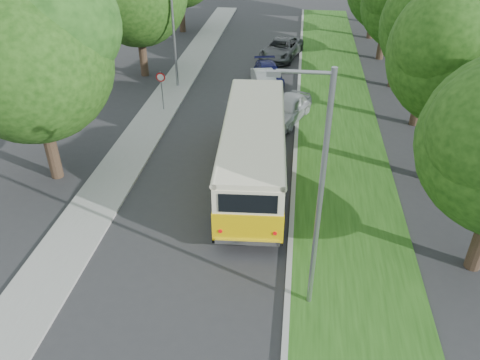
# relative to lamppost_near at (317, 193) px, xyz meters

# --- Properties ---
(ground) EXTENTS (120.00, 120.00, 0.00)m
(ground) POSITION_rel_lamppost_near_xyz_m (-4.21, 2.50, -4.37)
(ground) COLOR #2D2D2F
(ground) RESTS_ON ground
(curb) EXTENTS (0.20, 70.00, 0.15)m
(curb) POSITION_rel_lamppost_near_xyz_m (-0.61, 7.50, -4.29)
(curb) COLOR gray
(curb) RESTS_ON ground
(grass_verge) EXTENTS (4.50, 70.00, 0.13)m
(grass_verge) POSITION_rel_lamppost_near_xyz_m (1.74, 7.50, -4.30)
(grass_verge) COLOR #1F4713
(grass_verge) RESTS_ON ground
(sidewalk) EXTENTS (2.20, 70.00, 0.12)m
(sidewalk) POSITION_rel_lamppost_near_xyz_m (-9.01, 7.50, -4.31)
(sidewalk) COLOR gray
(sidewalk) RESTS_ON ground
(lamppost_near) EXTENTS (1.71, 0.16, 8.00)m
(lamppost_near) POSITION_rel_lamppost_near_xyz_m (0.00, 0.00, 0.00)
(lamppost_near) COLOR gray
(lamppost_near) RESTS_ON ground
(lamppost_far) EXTENTS (1.71, 0.16, 7.50)m
(lamppost_far) POSITION_rel_lamppost_near_xyz_m (-8.91, 18.50, -0.25)
(lamppost_far) COLOR gray
(lamppost_far) RESTS_ON ground
(warning_sign) EXTENTS (0.56, 0.10, 2.50)m
(warning_sign) POSITION_rel_lamppost_near_xyz_m (-8.71, 14.48, -2.66)
(warning_sign) COLOR gray
(warning_sign) RESTS_ON ground
(vintage_bus) EXTENTS (3.33, 10.61, 3.11)m
(vintage_bus) POSITION_rel_lamppost_near_xyz_m (-2.50, 7.25, -2.81)
(vintage_bus) COLOR yellow
(vintage_bus) RESTS_ON ground
(car_silver) EXTENTS (3.15, 4.70, 1.49)m
(car_silver) POSITION_rel_lamppost_near_xyz_m (-1.21, 14.09, -3.63)
(car_silver) COLOR silver
(car_silver) RESTS_ON ground
(car_white) EXTENTS (2.28, 3.91, 1.22)m
(car_white) POSITION_rel_lamppost_near_xyz_m (-2.92, 18.86, -3.76)
(car_white) COLOR silver
(car_white) RESTS_ON ground
(car_blue) EXTENTS (2.63, 4.58, 1.25)m
(car_blue) POSITION_rel_lamppost_near_xyz_m (-2.76, 20.21, -3.74)
(car_blue) COLOR #121450
(car_blue) RESTS_ON ground
(car_grey) EXTENTS (3.66, 5.75, 1.48)m
(car_grey) POSITION_rel_lamppost_near_xyz_m (-2.15, 25.73, -3.63)
(car_grey) COLOR #505257
(car_grey) RESTS_ON ground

